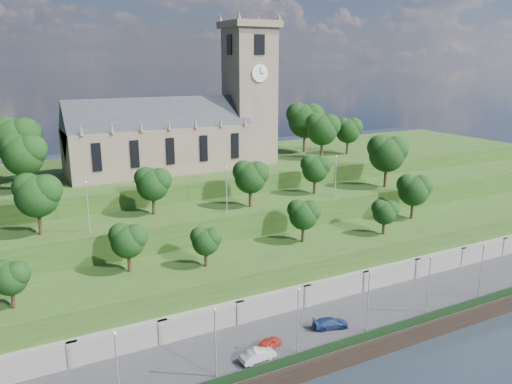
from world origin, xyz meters
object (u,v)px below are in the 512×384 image
car_left (268,344)px  car_right (331,323)px  car_middle (258,355)px  church (185,127)px

car_left → car_right: car_right is taller
car_right → car_middle: bearing=115.4°
church → car_left: church is taller
car_middle → car_right: (11.26, 2.01, -0.04)m
car_left → church: bearing=-31.9°
car_middle → church: bearing=-14.4°
car_left → car_middle: car_middle is taller
church → car_right: (3.71, -40.92, -19.87)m
church → car_left: 46.30m
church → car_middle: (-7.56, -42.93, -19.84)m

